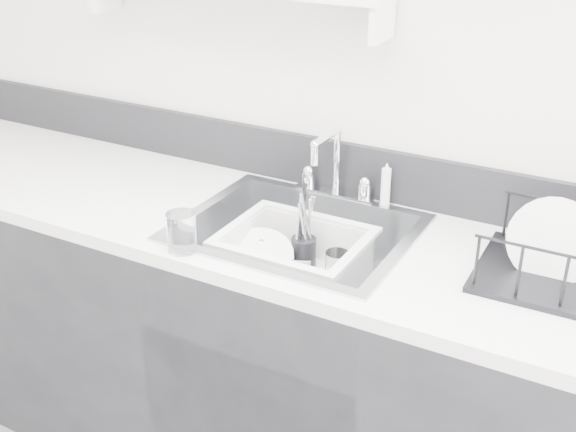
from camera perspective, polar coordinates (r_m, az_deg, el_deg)
The scene contains 13 objects.
counter_run at distance 2.26m, azimuth 0.62°, elevation -11.47°, with size 3.20×0.62×0.92m.
backsplash at distance 2.23m, azimuth 4.33°, elevation 3.88°, with size 3.20×0.02×0.16m, color black.
sink at distance 2.06m, azimuth 0.67°, elevation -3.24°, with size 0.64×0.52×0.20m, color silver, non-canonical shape.
faucet at distance 2.19m, azimuth 3.73°, elevation 2.96°, with size 0.26×0.18×0.23m.
side_sprayer at distance 2.14m, azimuth 7.73°, elevation 2.46°, with size 0.03×0.03×0.14m, color white.
wash_tub at distance 2.05m, azimuth 0.50°, elevation -3.43°, with size 0.39×0.32×0.15m, color white, non-canonical shape.
plate_stack at distance 2.08m, azimuth -2.24°, elevation -3.96°, with size 0.26×0.25×0.10m.
utensil_cup at distance 2.11m, azimuth 1.23°, elevation -2.65°, with size 0.07×0.07×0.25m.
ladle at distance 2.08m, azimuth -1.61°, elevation -3.75°, with size 0.25×0.09×0.07m, color silver, non-canonical shape.
tumbler_in_tub at distance 2.03m, azimuth 3.89°, elevation -4.11°, with size 0.07×0.07×0.10m, color white.
tumbler_counter at distance 1.90m, azimuth -8.41°, elevation -1.27°, with size 0.08×0.08×0.11m, color white.
dish_rack at distance 1.85m, azimuth 21.74°, elevation -2.89°, with size 0.44×0.33×0.15m, color black, non-canonical shape.
bowl_small at distance 1.99m, azimuth 1.97°, elevation -5.82°, with size 0.11×0.11×0.04m, color white.
Camera 1 is at (0.84, -0.40, 1.83)m, focal length 45.00 mm.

